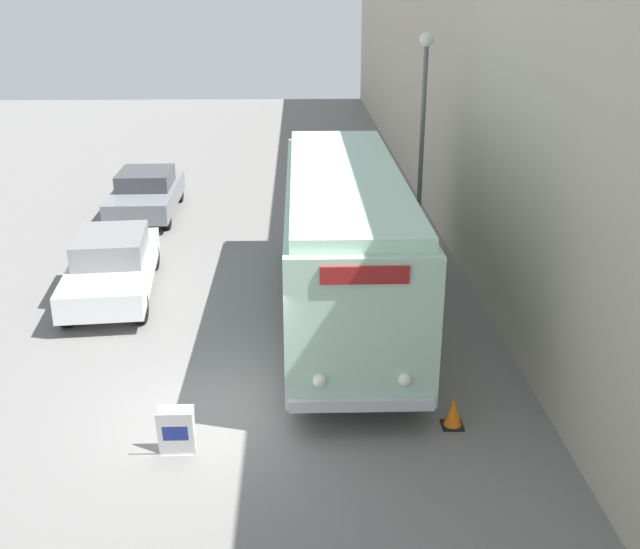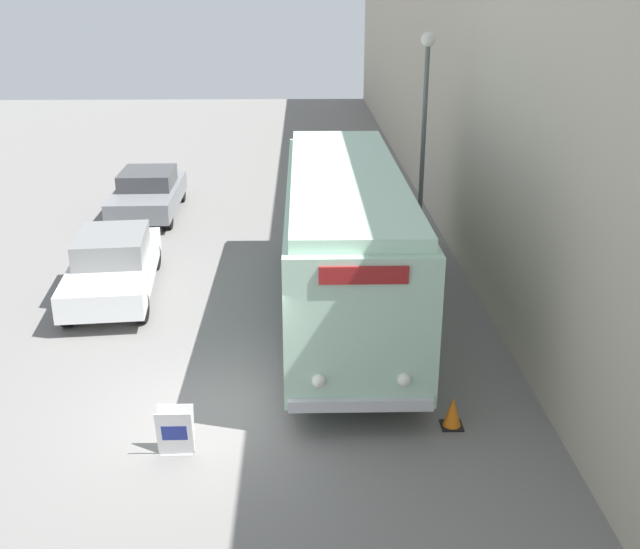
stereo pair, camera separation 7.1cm
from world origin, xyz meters
name	(u,v)px [view 2 (the right image)]	position (x,y,z in m)	size (l,w,h in m)	color
ground_plane	(215,414)	(0.00, 0.00, 0.00)	(80.00, 80.00, 0.00)	slate
building_wall_right	(456,92)	(5.86, 10.00, 4.19)	(0.30, 60.00, 8.38)	#B2A893
vintage_bus	(345,236)	(2.46, 4.14, 1.86)	(2.47, 9.87, 3.31)	black
sign_board	(175,432)	(-0.47, -1.15, 0.39)	(0.57, 0.30, 0.80)	gray
streetlamp	(425,116)	(4.65, 7.74, 3.87)	(0.36, 0.36, 5.90)	#595E60
parked_car_near	(113,264)	(-2.95, 5.53, 0.76)	(2.30, 4.94, 1.50)	black
parked_car_mid	(148,193)	(-3.43, 12.38, 0.73)	(2.04, 4.65, 1.44)	black
traffic_cone	(453,412)	(4.02, -0.49, 0.27)	(0.36, 0.36, 0.55)	black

